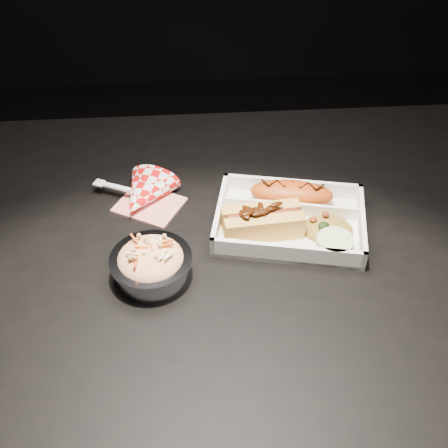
{
  "coord_description": "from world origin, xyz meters",
  "views": [
    {
      "loc": [
        -0.01,
        -0.7,
        1.4
      ],
      "look_at": [
        0.04,
        -0.04,
        0.81
      ],
      "focal_mm": 45.0,
      "sensor_mm": 36.0,
      "label": 1
    }
  ],
  "objects": [
    {
      "name": "napkin_fork",
      "position": [
        -0.1,
        0.1,
        0.77
      ],
      "size": [
        0.17,
        0.15,
        0.1
      ],
      "rotation": [
        0.0,
        0.0,
        -0.43
      ],
      "color": "red",
      "rests_on": "dining_table"
    },
    {
      "name": "hotdog",
      "position": [
        0.1,
        -0.01,
        0.78
      ],
      "size": [
        0.14,
        0.07,
        0.06
      ],
      "rotation": [
        0.0,
        0.0,
        0.08
      ],
      "color": "gold",
      "rests_on": "food_tray"
    },
    {
      "name": "foil_coleslaw_cup",
      "position": [
        -0.08,
        -0.09,
        0.78
      ],
      "size": [
        0.13,
        0.13,
        0.07
      ],
      "color": "silver",
      "rests_on": "dining_table"
    },
    {
      "name": "fried_pastry",
      "position": [
        0.16,
        0.07,
        0.78
      ],
      "size": [
        0.16,
        0.09,
        0.04
      ],
      "primitive_type": "ellipsoid",
      "rotation": [
        0.0,
        0.0,
        -0.21
      ],
      "color": "#BB4812",
      "rests_on": "food_tray"
    },
    {
      "name": "cupcake_liner",
      "position": [
        0.21,
        -0.06,
        0.77
      ],
      "size": [
        0.06,
        0.06,
        0.03
      ],
      "primitive_type": "cylinder",
      "color": "beige",
      "rests_on": "food_tray"
    },
    {
      "name": "dining_table",
      "position": [
        0.0,
        0.0,
        0.66
      ],
      "size": [
        1.2,
        0.8,
        0.75
      ],
      "color": "black",
      "rests_on": "ground"
    },
    {
      "name": "food_tray",
      "position": [
        0.15,
        0.01,
        0.76
      ],
      "size": [
        0.28,
        0.23,
        0.04
      ],
      "rotation": [
        0.0,
        0.0,
        -0.21
      ],
      "color": "white",
      "rests_on": "dining_table"
    },
    {
      "name": "fried_rice_mound",
      "position": [
        0.21,
        -0.01,
        0.77
      ],
      "size": [
        0.1,
        0.09,
        0.03
      ],
      "primitive_type": "ellipsoid",
      "rotation": [
        0.0,
        0.0,
        -0.21
      ],
      "color": "#A78530",
      "rests_on": "food_tray"
    }
  ]
}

